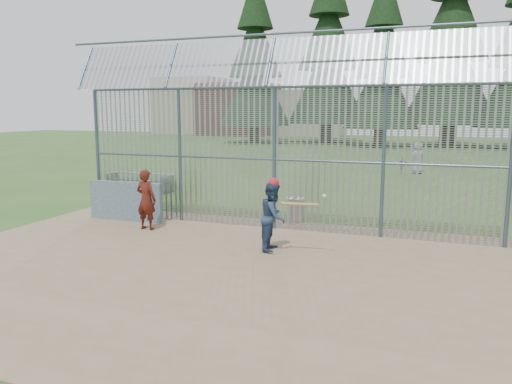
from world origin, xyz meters
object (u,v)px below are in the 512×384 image
at_px(dugout_wall, 125,201).
at_px(onlooker, 146,200).
at_px(bleacher, 139,181).
at_px(batter, 273,216).
at_px(trash_can, 296,210).

xyz_separation_m(dugout_wall, onlooker, (1.26, -0.79, 0.26)).
xyz_separation_m(dugout_wall, bleacher, (-2.88, 5.15, -0.21)).
xyz_separation_m(dugout_wall, batter, (5.29, -1.57, 0.23)).
distance_m(onlooker, bleacher, 7.26).
height_order(dugout_wall, onlooker, onlooker).
height_order(batter, bleacher, batter).
relative_size(batter, bleacher, 0.55).
xyz_separation_m(batter, onlooker, (-4.03, 0.77, 0.03)).
xyz_separation_m(trash_can, bleacher, (-7.84, 3.54, 0.03)).
bearing_deg(bleacher, onlooker, -55.17).
relative_size(dugout_wall, bleacher, 0.83).
distance_m(batter, bleacher, 10.59).
height_order(onlooker, bleacher, onlooker).
bearing_deg(bleacher, dugout_wall, -60.79).
distance_m(dugout_wall, trash_can, 5.22).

